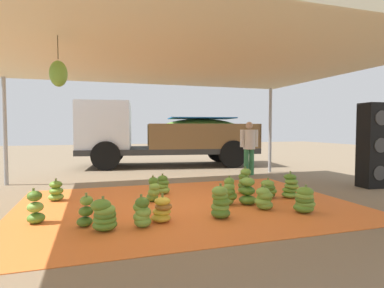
# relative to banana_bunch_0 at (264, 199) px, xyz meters

# --- Properties ---
(ground_plane) EXTENTS (40.00, 40.00, 0.00)m
(ground_plane) POSITION_rel_banana_bunch_0_xyz_m (-1.18, 3.80, -0.19)
(ground_plane) COLOR #7F6B51
(tarp_orange) EXTENTS (6.15, 4.39, 0.01)m
(tarp_orange) POSITION_rel_banana_bunch_0_xyz_m (-1.18, 0.80, -0.19)
(tarp_orange) COLOR orange
(tarp_orange) RESTS_ON ground
(tent_canopy) EXTENTS (8.00, 7.00, 2.78)m
(tent_canopy) POSITION_rel_banana_bunch_0_xyz_m (-1.19, 0.71, 2.51)
(tent_canopy) COLOR #9EA0A5
(tent_canopy) RESTS_ON ground
(banana_bunch_0) EXTENTS (0.44, 0.42, 0.43)m
(banana_bunch_0) POSITION_rel_banana_bunch_0_xyz_m (0.00, 0.00, 0.00)
(banana_bunch_0) COLOR #6B9E38
(banana_bunch_0) RESTS_ON tarp_orange
(banana_bunch_1) EXTENTS (0.40, 0.42, 0.44)m
(banana_bunch_1) POSITION_rel_banana_bunch_0_xyz_m (-1.87, -0.16, -0.01)
(banana_bunch_1) COLOR gold
(banana_bunch_1) RESTS_ON tarp_orange
(banana_bunch_2) EXTENTS (0.31, 0.32, 0.48)m
(banana_bunch_2) POSITION_rel_banana_bunch_0_xyz_m (-2.20, -0.35, 0.02)
(banana_bunch_2) COLOR #6B9E38
(banana_bunch_2) RESTS_ON tarp_orange
(banana_bunch_3) EXTENTS (0.47, 0.46, 0.49)m
(banana_bunch_3) POSITION_rel_banana_bunch_0_xyz_m (-2.73, -0.35, 0.03)
(banana_bunch_3) COLOR #518428
(banana_bunch_3) RESTS_ON tarp_orange
(banana_bunch_4) EXTENTS (0.32, 0.32, 0.55)m
(banana_bunch_4) POSITION_rel_banana_bunch_0_xyz_m (-0.46, 0.47, 0.06)
(banana_bunch_4) COLOR #75A83D
(banana_bunch_4) RESTS_ON tarp_orange
(banana_bunch_5) EXTENTS (0.34, 0.36, 0.52)m
(banana_bunch_5) POSITION_rel_banana_bunch_0_xyz_m (-1.76, 1.14, 0.04)
(banana_bunch_5) COLOR #60932D
(banana_bunch_5) RESTS_ON tarp_orange
(banana_bunch_6) EXTENTS (0.32, 0.31, 0.50)m
(banana_bunch_6) POSITION_rel_banana_bunch_0_xyz_m (-2.98, -0.07, 0.02)
(banana_bunch_6) COLOR #477523
(banana_bunch_6) RESTS_ON tarp_orange
(banana_bunch_7) EXTENTS (0.37, 0.41, 0.60)m
(banana_bunch_7) POSITION_rel_banana_bunch_0_xyz_m (0.27, 1.28, 0.08)
(banana_bunch_7) COLOR #6B9E38
(banana_bunch_7) RESTS_ON tarp_orange
(banana_bunch_8) EXTENTS (0.41, 0.41, 0.44)m
(banana_bunch_8) POSITION_rel_banana_bunch_0_xyz_m (-3.58, 1.82, -0.00)
(banana_bunch_8) COLOR #75A83D
(banana_bunch_8) RESTS_ON tarp_orange
(banana_bunch_9) EXTENTS (0.45, 0.44, 0.43)m
(banana_bunch_9) POSITION_rel_banana_bunch_0_xyz_m (0.53, 0.74, -0.01)
(banana_bunch_9) COLOR #477523
(banana_bunch_9) RESTS_ON tarp_orange
(banana_bunch_10) EXTENTS (0.41, 0.41, 0.55)m
(banana_bunch_10) POSITION_rel_banana_bunch_0_xyz_m (-0.93, -0.25, 0.06)
(banana_bunch_10) COLOR #477523
(banana_bunch_10) RESTS_ON tarp_orange
(banana_bunch_11) EXTENTS (0.44, 0.44, 0.48)m
(banana_bunch_11) POSITION_rel_banana_bunch_0_xyz_m (0.55, -0.39, 0.02)
(banana_bunch_11) COLOR #518428
(banana_bunch_11) RESTS_ON tarp_orange
(banana_bunch_12) EXTENTS (0.44, 0.44, 0.55)m
(banana_bunch_12) POSITION_rel_banana_bunch_0_xyz_m (1.00, 0.65, 0.05)
(banana_bunch_12) COLOR #75A83D
(banana_bunch_12) RESTS_ON tarp_orange
(banana_bunch_13) EXTENTS (0.38, 0.37, 0.44)m
(banana_bunch_13) POSITION_rel_banana_bunch_0_xyz_m (-1.42, 1.82, 0.01)
(banana_bunch_13) COLOR #75A83D
(banana_bunch_13) RESTS_ON tarp_orange
(banana_bunch_14) EXTENTS (0.43, 0.46, 0.54)m
(banana_bunch_14) POSITION_rel_banana_bunch_0_xyz_m (-0.10, 0.43, 0.05)
(banana_bunch_14) COLOR #518428
(banana_bunch_14) RESTS_ON tarp_orange
(banana_bunch_15) EXTENTS (0.33, 0.33, 0.54)m
(banana_bunch_15) POSITION_rel_banana_bunch_0_xyz_m (-3.71, 0.32, 0.04)
(banana_bunch_15) COLOR #518428
(banana_bunch_15) RESTS_ON tarp_orange
(cargo_truck_main) EXTENTS (6.83, 3.19, 2.40)m
(cargo_truck_main) POSITION_rel_banana_bunch_0_xyz_m (-0.34, 6.92, 1.02)
(cargo_truck_main) COLOR #2D2D2D
(cargo_truck_main) RESTS_ON ground
(worker_0) EXTENTS (0.60, 0.37, 1.64)m
(worker_0) POSITION_rel_banana_bunch_0_xyz_m (1.69, 3.77, 0.76)
(worker_0) COLOR #337A4C
(worker_0) RESTS_ON ground
(speaker_stack) EXTENTS (0.58, 0.51, 2.05)m
(speaker_stack) POSITION_rel_banana_bunch_0_xyz_m (3.60, 1.08, 0.83)
(speaker_stack) COLOR black
(speaker_stack) RESTS_ON ground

